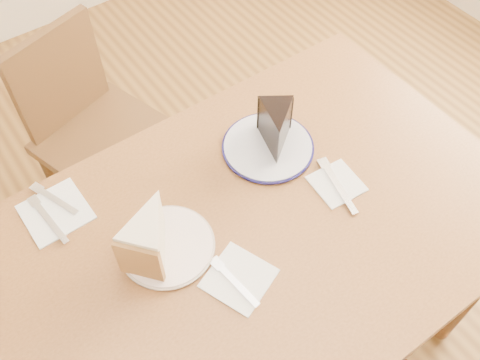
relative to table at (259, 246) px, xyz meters
The scene contains 14 objects.
ground 0.65m from the table, ahead, with size 4.00×4.00×0.00m, color #482E13.
table is the anchor object (origin of this frame).
chair_far 0.80m from the table, 97.49° to the left, with size 0.48×0.48×0.78m.
plate_cream 0.24m from the table, 160.77° to the left, with size 0.20×0.20×0.01m, color white.
plate_navy 0.25m from the table, 48.20° to the left, with size 0.22×0.22×0.01m, color silver.
carrot_cake 0.29m from the table, 159.70° to the left, with size 0.09×0.13×0.11m, color beige, non-canonical shape.
chocolate_cake 0.28m from the table, 43.69° to the left, with size 0.08×0.12×0.10m, color black, non-canonical shape.
napkin_cream 0.17m from the table, 144.92° to the right, with size 0.13×0.13×0.00m, color white.
napkin_navy 0.24m from the table, ahead, with size 0.11×0.11×0.00m, color white.
napkin_spare 0.48m from the table, 140.60° to the left, with size 0.14×0.14×0.00m, color white.
fork_cream 0.19m from the table, 146.34° to the right, with size 0.01×0.14×0.00m, color white.
knife_navy 0.24m from the table, ahead, with size 0.02×0.17×0.00m, color silver.
fork_spare 0.49m from the table, 136.71° to the left, with size 0.01×0.14×0.00m, color white.
knife_spare 0.49m from the table, 143.45° to the left, with size 0.01×0.16×0.00m, color white.
Camera 1 is at (-0.40, -0.49, 1.77)m, focal length 40.00 mm.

